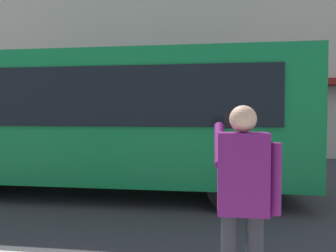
{
  "coord_description": "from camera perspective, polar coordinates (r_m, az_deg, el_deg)",
  "views": [
    {
      "loc": [
        -0.38,
        6.95,
        1.78
      ],
      "look_at": [
        0.53,
        0.16,
        1.52
      ],
      "focal_mm": 34.11,
      "sensor_mm": 36.0,
      "label": 1
    }
  ],
  "objects": [
    {
      "name": "pedestrian_photographer",
      "position": [
        2.72,
        13.22,
        -11.48
      ],
      "size": [
        0.53,
        0.52,
        1.7
      ],
      "color": "#2D2D33",
      "rests_on": "sidewalk_curb"
    },
    {
      "name": "red_bus",
      "position": [
        7.34,
        -13.03,
        1.37
      ],
      "size": [
        9.05,
        2.54,
        3.08
      ],
      "color": "#0F7238",
      "rests_on": "ground_plane"
    },
    {
      "name": "ground_plane",
      "position": [
        7.18,
        4.5,
        -12.17
      ],
      "size": [
        60.0,
        60.0,
        0.0
      ],
      "primitive_type": "plane",
      "color": "#38383A"
    },
    {
      "name": "building_facade_far",
      "position": [
        14.38,
        6.24,
        19.19
      ],
      "size": [
        28.0,
        1.55,
        12.0
      ],
      "color": "beige",
      "rests_on": "ground_plane"
    }
  ]
}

